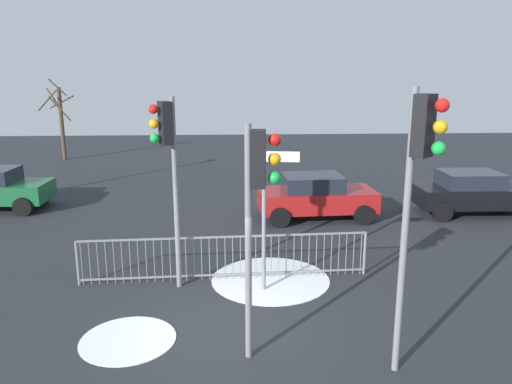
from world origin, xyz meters
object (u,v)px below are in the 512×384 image
(traffic_light_foreground_right, at_px, (258,191))
(car_red_trailing, at_px, (315,196))
(direction_sign_post, at_px, (267,209))
(car_black_mid, at_px, (472,192))
(traffic_light_rear_right, at_px, (418,171))
(traffic_light_mid_left, at_px, (167,151))
(bare_tree_left, at_px, (61,120))

(traffic_light_foreground_right, height_order, car_red_trailing, traffic_light_foreground_right)
(direction_sign_post, bearing_deg, car_black_mid, 46.29)
(car_red_trailing, bearing_deg, traffic_light_rear_right, -93.38)
(car_red_trailing, relative_size, car_black_mid, 1.02)
(traffic_light_mid_left, distance_m, traffic_light_rear_right, 5.38)
(car_black_mid, bearing_deg, car_red_trailing, -176.43)
(traffic_light_rear_right, bearing_deg, traffic_light_foreground_right, -56.76)
(traffic_light_foreground_right, height_order, bare_tree_left, bare_tree_left)
(traffic_light_mid_left, bearing_deg, bare_tree_left, -3.07)
(traffic_light_mid_left, distance_m, direction_sign_post, 2.45)
(traffic_light_foreground_right, xyz_separation_m, traffic_light_mid_left, (-1.75, 2.89, 0.20))
(car_black_mid, xyz_separation_m, bare_tree_left, (-17.40, 11.73, 1.45))
(traffic_light_foreground_right, xyz_separation_m, car_red_trailing, (2.37, 8.15, -2.16))
(traffic_light_rear_right, bearing_deg, traffic_light_mid_left, -82.77)
(car_red_trailing, relative_size, bare_tree_left, 0.88)
(traffic_light_rear_right, distance_m, bare_tree_left, 23.95)
(traffic_light_rear_right, xyz_separation_m, bare_tree_left, (-11.95, 20.73, -1.12))
(traffic_light_foreground_right, xyz_separation_m, traffic_light_rear_right, (2.33, -0.61, 0.41))
(car_red_trailing, bearing_deg, car_black_mid, -0.45)
(traffic_light_rear_right, bearing_deg, car_red_trailing, -132.42)
(direction_sign_post, bearing_deg, car_red_trailing, 78.37)
(car_red_trailing, height_order, car_black_mid, same)
(traffic_light_mid_left, height_order, car_red_trailing, traffic_light_mid_left)
(traffic_light_rear_right, relative_size, car_black_mid, 1.19)
(traffic_light_foreground_right, xyz_separation_m, car_black_mid, (7.78, 8.40, -2.16))
(direction_sign_post, bearing_deg, traffic_light_foreground_right, -88.75)
(direction_sign_post, relative_size, bare_tree_left, 0.77)
(traffic_light_mid_left, distance_m, car_red_trailing, 7.09)
(car_black_mid, bearing_deg, direction_sign_post, -141.40)
(traffic_light_rear_right, bearing_deg, direction_sign_post, -100.88)
(traffic_light_foreground_right, height_order, direction_sign_post, traffic_light_foreground_right)
(car_red_trailing, bearing_deg, traffic_light_mid_left, -131.18)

